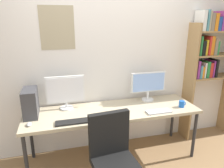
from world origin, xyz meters
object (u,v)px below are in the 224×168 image
(coffee_mug, at_px, (182,104))
(keyboard_left, at_px, (72,122))
(monitor_left, at_px, (66,91))
(computer_mouse, at_px, (29,124))
(keyboard_right, at_px, (159,112))
(monitor_right, at_px, (148,84))
(bookshelf, at_px, (211,55))
(desk, at_px, (113,113))
(office_chair, at_px, (113,168))
(pc_tower, at_px, (30,103))

(coffee_mug, bearing_deg, keyboard_left, -177.14)
(monitor_left, xyz_separation_m, coffee_mug, (1.55, -0.37, -0.20))
(keyboard_left, distance_m, computer_mouse, 0.49)
(keyboard_left, distance_m, coffee_mug, 1.51)
(keyboard_right, bearing_deg, monitor_right, 84.83)
(bookshelf, relative_size, coffee_mug, 19.24)
(monitor_left, distance_m, computer_mouse, 0.63)
(desk, distance_m, office_chair, 0.80)
(desk, height_order, keyboard_left, keyboard_left)
(office_chair, bearing_deg, bookshelf, 27.25)
(bookshelf, xyz_separation_m, keyboard_left, (-2.21, -0.46, -0.63))
(desk, height_order, monitor_left, monitor_left)
(bookshelf, bearing_deg, keyboard_right, -157.07)
(office_chair, height_order, pc_tower, pc_tower)
(bookshelf, xyz_separation_m, office_chair, (-1.84, -0.95, -0.98))
(monitor_right, xyz_separation_m, coffee_mug, (0.35, -0.37, -0.21))
(desk, height_order, office_chair, office_chair)
(office_chair, xyz_separation_m, pc_tower, (-0.85, 0.82, 0.51))
(bookshelf, height_order, monitor_right, bookshelf)
(desk, bearing_deg, computer_mouse, -170.76)
(monitor_right, height_order, keyboard_left, monitor_right)
(office_chair, height_order, monitor_right, monitor_right)
(keyboard_left, height_order, computer_mouse, computer_mouse)
(desk, bearing_deg, bookshelf, 7.96)
(computer_mouse, bearing_deg, monitor_left, 40.69)
(pc_tower, bearing_deg, monitor_left, 14.36)
(desk, relative_size, office_chair, 2.34)
(keyboard_left, bearing_deg, keyboard_right, 0.00)
(desk, bearing_deg, keyboard_right, -22.33)
(keyboard_left, bearing_deg, monitor_left, 95.17)
(monitor_left, relative_size, keyboard_right, 1.52)
(monitor_right, xyz_separation_m, keyboard_left, (-1.16, -0.44, -0.24))
(monitor_left, bearing_deg, keyboard_right, -20.87)
(monitor_right, bearing_deg, keyboard_left, -159.13)
(keyboard_right, bearing_deg, office_chair, -147.02)
(desk, height_order, computer_mouse, computer_mouse)
(computer_mouse, xyz_separation_m, coffee_mug, (1.99, 0.02, 0.03))
(desk, distance_m, bookshelf, 1.80)
(office_chair, height_order, keyboard_left, office_chair)
(monitor_right, xyz_separation_m, computer_mouse, (-1.64, -0.38, -0.24))
(desk, xyz_separation_m, office_chair, (-0.19, -0.72, -0.29))
(keyboard_left, relative_size, coffee_mug, 3.73)
(desk, height_order, bookshelf, bookshelf)
(keyboard_left, xyz_separation_m, coffee_mug, (1.51, 0.08, 0.04))
(office_chair, xyz_separation_m, monitor_left, (-0.41, 0.93, 0.58))
(bookshelf, height_order, computer_mouse, bookshelf)
(bookshelf, height_order, coffee_mug, bookshelf)
(computer_mouse, bearing_deg, pc_tower, 88.81)
(bookshelf, distance_m, keyboard_right, 1.34)
(bookshelf, xyz_separation_m, monitor_left, (-2.25, -0.02, -0.40))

